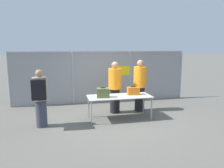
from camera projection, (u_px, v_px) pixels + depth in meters
The scene contains 9 objects.
ground_plane at pixel (114, 119), 7.10m from camera, with size 120.00×120.00×0.00m, color #605E56.
fence_section at pixel (102, 76), 9.05m from camera, with size 7.27×0.07×2.13m.
inspection_table at pixel (119, 98), 6.98m from camera, with size 2.03×0.84×0.76m.
suitcase_olive at pixel (103, 93), 6.77m from camera, with size 0.42×0.33×0.31m.
suitcase_orange at pixel (133, 91), 7.16m from camera, with size 0.40×0.23×0.27m.
traveler_hooded at pixel (40, 96), 6.20m from camera, with size 0.42×0.64×1.68m.
security_worker_near at pixel (115, 87), 7.61m from camera, with size 0.45×0.45×1.81m.
security_worker_far at pixel (140, 85), 7.85m from camera, with size 0.46×0.46×1.85m.
utility_trailer at pixel (104, 85), 11.32m from camera, with size 4.46×1.86×0.63m.
Camera 1 is at (-1.59, -6.62, 2.31)m, focal length 35.00 mm.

